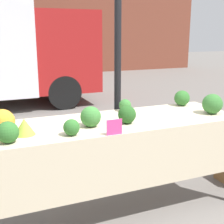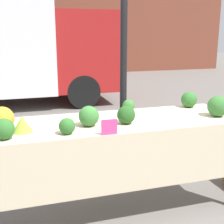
{
  "view_description": "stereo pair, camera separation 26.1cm",
  "coord_description": "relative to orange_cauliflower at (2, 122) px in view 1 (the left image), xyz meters",
  "views": [
    {
      "loc": [
        -1.0,
        -2.39,
        1.58
      ],
      "look_at": [
        0.0,
        0.0,
        0.92
      ],
      "focal_mm": 50.0,
      "sensor_mm": 36.0,
      "label": 1
    },
    {
      "loc": [
        -0.76,
        -2.48,
        1.58
      ],
      "look_at": [
        0.0,
        0.0,
        0.92
      ],
      "focal_mm": 50.0,
      "sensor_mm": 36.0,
      "label": 2
    }
  ],
  "objects": [
    {
      "name": "price_sign",
      "position": [
        0.77,
        -0.34,
        -0.04
      ],
      "size": [
        0.12,
        0.01,
        0.12
      ],
      "color": "#E53D84",
      "rests_on": "market_table"
    },
    {
      "name": "orange_cauliflower",
      "position": [
        0.0,
        0.0,
        0.0
      ],
      "size": [
        0.19,
        0.19,
        0.19
      ],
      "color": "orange",
      "rests_on": "market_table"
    },
    {
      "name": "broccoli_head_2",
      "position": [
        1.8,
        0.27,
        -0.01
      ],
      "size": [
        0.16,
        0.16,
        0.16
      ],
      "color": "#2D6628",
      "rests_on": "market_table"
    },
    {
      "name": "tent_pole",
      "position": [
        1.18,
        0.53,
        0.34
      ],
      "size": [
        0.07,
        0.07,
        2.56
      ],
      "color": "black",
      "rests_on": "ground_plane"
    },
    {
      "name": "broccoli_head_5",
      "position": [
        1.15,
        0.28,
        -0.04
      ],
      "size": [
        0.12,
        0.12,
        0.12
      ],
      "color": "#336B2D",
      "rests_on": "market_table"
    },
    {
      "name": "broccoli_head_0",
      "position": [
        0.67,
        -0.08,
        -0.01
      ],
      "size": [
        0.17,
        0.17,
        0.17
      ],
      "color": "#387533",
      "rests_on": "market_table"
    },
    {
      "name": "romanesco_head",
      "position": [
        0.15,
        -0.09,
        -0.03
      ],
      "size": [
        0.16,
        0.16,
        0.12
      ],
      "color": "#93B238",
      "rests_on": "market_table"
    },
    {
      "name": "broccoli_head_4",
      "position": [
        0.47,
        -0.24,
        -0.03
      ],
      "size": [
        0.12,
        0.12,
        0.12
      ],
      "color": "#2D6628",
      "rests_on": "market_table"
    },
    {
      "name": "building_facade",
      "position": [
        0.9,
        10.16,
        1.33
      ],
      "size": [
        16.0,
        0.6,
        4.54
      ],
      "color": "brown",
      "rests_on": "ground_plane"
    },
    {
      "name": "market_table",
      "position": [
        0.9,
        -0.06,
        -0.2
      ],
      "size": [
        2.3,
        0.73,
        0.84
      ],
      "color": "beige",
      "rests_on": "ground_plane"
    },
    {
      "name": "ground_plane",
      "position": [
        0.9,
        0.01,
        -0.94
      ],
      "size": [
        40.0,
        40.0,
        0.0
      ],
      "primitive_type": "plane",
      "color": "slate"
    },
    {
      "name": "broccoli_head_6",
      "position": [
        0.02,
        -0.22,
        -0.02
      ],
      "size": [
        0.15,
        0.15,
        0.15
      ],
      "color": "#2D6628",
      "rests_on": "market_table"
    },
    {
      "name": "broccoli_head_3",
      "position": [
        0.98,
        -0.11,
        -0.02
      ],
      "size": [
        0.15,
        0.15,
        0.15
      ],
      "color": "#23511E",
      "rests_on": "market_table"
    },
    {
      "name": "broccoli_head_1",
      "position": [
        1.86,
        -0.12,
        -0.0
      ],
      "size": [
        0.19,
        0.19,
        0.19
      ],
      "color": "#336B2D",
      "rests_on": "market_table"
    }
  ]
}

